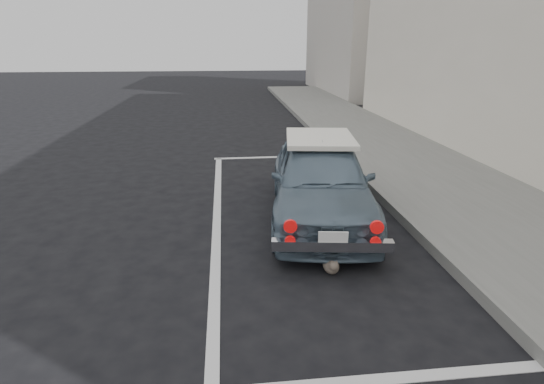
{
  "coord_description": "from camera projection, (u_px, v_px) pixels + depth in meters",
  "views": [
    {
      "loc": [
        -0.72,
        -3.06,
        2.52
      ],
      "look_at": [
        -0.17,
        1.95,
        0.75
      ],
      "focal_mm": 28.0,
      "sensor_mm": 36.0,
      "label": 1
    }
  ],
  "objects": [
    {
      "name": "ground",
      "position": [
        314.0,
        342.0,
        3.78
      ],
      "size": [
        80.0,
        80.0,
        0.0
      ],
      "primitive_type": "plane",
      "color": "black",
      "rests_on": "ground"
    },
    {
      "name": "sidewalk",
      "position": [
        509.0,
        227.0,
        5.97
      ],
      "size": [
        2.8,
        40.0,
        0.15
      ],
      "primitive_type": "cube",
      "color": "slate",
      "rests_on": "ground"
    },
    {
      "name": "building_far",
      "position": [
        359.0,
        13.0,
        21.87
      ],
      "size": [
        3.5,
        10.0,
        8.0
      ],
      "primitive_type": "cube",
      "color": "#BAB3A9",
      "rests_on": "ground"
    },
    {
      "name": "pline_rear",
      "position": [
        389.0,
        379.0,
        3.37
      ],
      "size": [
        3.0,
        0.12,
        0.01
      ],
      "primitive_type": "cube",
      "color": "silver",
      "rests_on": "ground"
    },
    {
      "name": "pline_front",
      "position": [
        279.0,
        157.0,
        9.93
      ],
      "size": [
        3.0,
        0.12,
        0.01
      ],
      "primitive_type": "cube",
      "color": "silver",
      "rests_on": "ground"
    },
    {
      "name": "pline_side",
      "position": [
        217.0,
        217.0,
        6.5
      ],
      "size": [
        0.12,
        7.0,
        0.01
      ],
      "primitive_type": "cube",
      "color": "silver",
      "rests_on": "ground"
    },
    {
      "name": "retro_coupe",
      "position": [
        320.0,
        179.0,
        6.32
      ],
      "size": [
        1.91,
        3.74,
        1.22
      ],
      "rotation": [
        0.0,
        0.0,
        -0.14
      ],
      "color": "slate",
      "rests_on": "ground"
    },
    {
      "name": "cat",
      "position": [
        331.0,
        265.0,
        4.9
      ],
      "size": [
        0.19,
        0.42,
        0.22
      ],
      "rotation": [
        0.0,
        0.0,
        -0.01
      ],
      "color": "#605849",
      "rests_on": "ground"
    }
  ]
}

